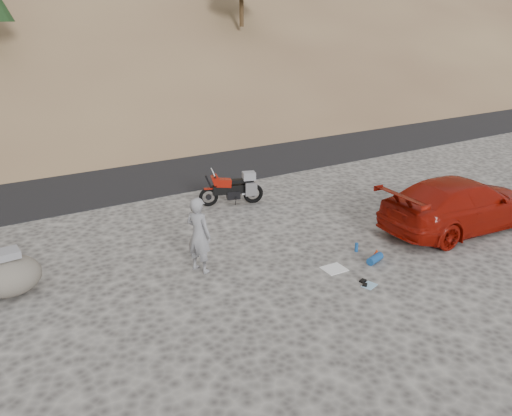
{
  "coord_description": "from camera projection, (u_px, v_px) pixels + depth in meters",
  "views": [
    {
      "loc": [
        -5.9,
        -9.12,
        5.43
      ],
      "look_at": [
        0.18,
        0.8,
        1.0
      ],
      "focal_mm": 35.0,
      "sensor_mm": 36.0,
      "label": 1
    }
  ],
  "objects": [
    {
      "name": "boulder",
      "position": [
        9.0,
        275.0,
        10.36
      ],
      "size": [
        1.43,
        1.26,
        1.02
      ],
      "rotation": [
        0.0,
        0.0,
        -0.14
      ],
      "color": "#5F5952",
      "rests_on": "ground"
    },
    {
      "name": "ground",
      "position": [
        267.0,
        258.0,
        12.08
      ],
      "size": [
        140.0,
        140.0,
        0.0
      ],
      "primitive_type": "plane",
      "color": "#44413F",
      "rests_on": "ground"
    },
    {
      "name": "gear_blue_mat",
      "position": [
        375.0,
        259.0,
        11.82
      ],
      "size": [
        0.51,
        0.31,
        0.19
      ],
      "primitive_type": "cylinder",
      "rotation": [
        0.0,
        1.57,
        0.28
      ],
      "color": "navy",
      "rests_on": "ground"
    },
    {
      "name": "gear_bottle",
      "position": [
        356.0,
        247.0,
        12.38
      ],
      "size": [
        0.09,
        0.09,
        0.23
      ],
      "primitive_type": "cylinder",
      "rotation": [
        0.0,
        0.0,
        0.03
      ],
      "color": "navy",
      "rests_on": "ground"
    },
    {
      "name": "gear_funnel",
      "position": [
        377.0,
        252.0,
        12.18
      ],
      "size": [
        0.15,
        0.15,
        0.17
      ],
      "primitive_type": "cone",
      "rotation": [
        0.0,
        0.0,
        0.12
      ],
      "color": "#B02E0B",
      "rests_on": "ground"
    },
    {
      "name": "man",
      "position": [
        200.0,
        270.0,
        11.49
      ],
      "size": [
        0.66,
        0.77,
        1.78
      ],
      "primitive_type": "imported",
      "rotation": [
        0.0,
        0.0,
        2.0
      ],
      "color": "gray",
      "rests_on": "ground"
    },
    {
      "name": "red_car",
      "position": [
        458.0,
        228.0,
        13.82
      ],
      "size": [
        5.01,
        2.28,
        1.42
      ],
      "primitive_type": "imported",
      "rotation": [
        0.0,
        0.0,
        1.51
      ],
      "color": "maroon",
      "rests_on": "ground"
    },
    {
      "name": "motorcycle",
      "position": [
        234.0,
        188.0,
        15.4
      ],
      "size": [
        1.97,
        0.94,
        1.21
      ],
      "rotation": [
        0.0,
        0.0,
        -0.31
      ],
      "color": "black",
      "rests_on": "ground"
    },
    {
      "name": "gear_blue_cloth",
      "position": [
        369.0,
        285.0,
        10.82
      ],
      "size": [
        0.39,
        0.33,
        0.01
      ],
      "primitive_type": "cube",
      "rotation": [
        0.0,
        0.0,
        0.31
      ],
      "color": "#87B2D0",
      "rests_on": "ground"
    },
    {
      "name": "road",
      "position": [
        141.0,
        169.0,
        19.25
      ],
      "size": [
        120.0,
        7.0,
        0.05
      ],
      "primitive_type": "cube",
      "color": "black",
      "rests_on": "ground"
    },
    {
      "name": "gear_glove_b",
      "position": [
        365.0,
        285.0,
        10.81
      ],
      "size": [
        0.17,
        0.17,
        0.04
      ],
      "primitive_type": "cube",
      "rotation": [
        0.0,
        0.0,
        0.73
      ],
      "color": "black",
      "rests_on": "ground"
    },
    {
      "name": "gear_glove_a",
      "position": [
        363.0,
        281.0,
        10.98
      ],
      "size": [
        0.17,
        0.15,
        0.04
      ],
      "primitive_type": "cube",
      "rotation": [
        0.0,
        0.0,
        0.29
      ],
      "color": "black",
      "rests_on": "ground"
    },
    {
      "name": "gear_white_cloth",
      "position": [
        334.0,
        269.0,
        11.53
      ],
      "size": [
        0.54,
        0.48,
        0.02
      ],
      "primitive_type": "cube",
      "rotation": [
        0.0,
        0.0,
        -0.05
      ],
      "color": "white",
      "rests_on": "ground"
    }
  ]
}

